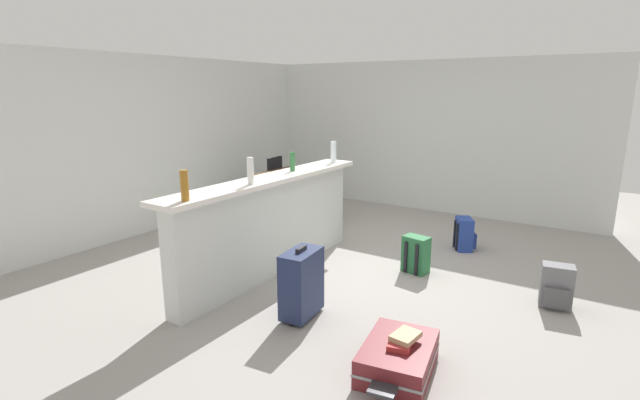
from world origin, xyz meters
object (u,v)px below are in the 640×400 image
at_px(dining_chair_far_side, 270,181).
at_px(suitcase_upright_navy, 302,283).
at_px(bottle_green, 292,162).
at_px(dining_chair_near_partition, 316,190).
at_px(suitcase_flat_maroon, 398,358).
at_px(backpack_green, 416,255).
at_px(book_stack, 403,340).
at_px(bottle_white, 250,171).
at_px(backpack_grey, 556,287).
at_px(dining_table, 292,178).
at_px(bottle_amber, 185,186).
at_px(backpack_blue, 464,234).
at_px(bottle_clear, 333,152).

height_order(dining_chair_far_side, suitcase_upright_navy, dining_chair_far_side).
height_order(bottle_green, dining_chair_near_partition, bottle_green).
distance_m(dining_chair_near_partition, suitcase_flat_maroon, 4.00).
relative_size(dining_chair_near_partition, backpack_green, 2.21).
bearing_deg(dining_chair_far_side, book_stack, -129.77).
bearing_deg(bottle_white, backpack_grey, -65.67).
distance_m(dining_table, backpack_green, 2.85).
height_order(bottle_white, backpack_grey, bottle_white).
xyz_separation_m(bottle_amber, dining_chair_far_side, (3.41, 1.86, -0.72)).
distance_m(dining_chair_near_partition, backpack_grey, 3.71).
relative_size(bottle_green, suitcase_flat_maroon, 0.25).
bearing_deg(bottle_white, dining_table, 28.10).
relative_size(bottle_green, backpack_green, 0.53).
height_order(dining_table, dining_chair_near_partition, dining_chair_near_partition).
relative_size(bottle_white, suitcase_flat_maroon, 0.31).
height_order(backpack_blue, book_stack, backpack_blue).
bearing_deg(bottle_clear, bottle_amber, -178.76).
relative_size(bottle_clear, suitcase_flat_maroon, 0.32).
relative_size(bottle_clear, backpack_green, 0.66).
bearing_deg(suitcase_upright_navy, bottle_amber, 126.44).
bearing_deg(backpack_grey, dining_chair_near_partition, 71.63).
height_order(bottle_white, book_stack, bottle_white).
bearing_deg(backpack_grey, suitcase_upright_navy, 127.60).
distance_m(dining_table, backpack_grey, 4.23).
relative_size(backpack_grey, suitcase_upright_navy, 0.63).
distance_m(bottle_white, dining_chair_far_side, 3.26).
height_order(dining_chair_near_partition, backpack_grey, dining_chair_near_partition).
bearing_deg(bottle_green, bottle_white, -172.63).
distance_m(bottle_green, dining_table, 2.10).
bearing_deg(dining_chair_far_side, bottle_amber, -151.35).
distance_m(bottle_white, backpack_grey, 3.14).
distance_m(bottle_amber, backpack_grey, 3.54).
relative_size(dining_chair_near_partition, backpack_blue, 2.21).
relative_size(bottle_green, dining_chair_near_partition, 0.24).
height_order(bottle_amber, bottle_white, bottle_white).
xyz_separation_m(dining_table, backpack_green, (-1.14, -2.57, -0.44)).
height_order(dining_chair_near_partition, backpack_green, dining_chair_near_partition).
distance_m(suitcase_upright_navy, book_stack, 1.14).
relative_size(bottle_green, backpack_grey, 0.53).
relative_size(bottle_white, dining_table, 0.25).
relative_size(dining_chair_near_partition, backpack_grey, 2.21).
bearing_deg(backpack_grey, bottle_white, 114.33).
distance_m(bottle_green, suitcase_upright_navy, 1.67).
bearing_deg(bottle_clear, backpack_grey, -99.12).
distance_m(bottle_green, book_stack, 2.62).
relative_size(dining_table, backpack_blue, 2.62).
relative_size(bottle_white, backpack_green, 0.65).
bearing_deg(suitcase_upright_navy, backpack_green, -16.45).
height_order(bottle_white, dining_table, bottle_white).
xyz_separation_m(bottle_green, bottle_clear, (0.81, -0.06, 0.03)).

